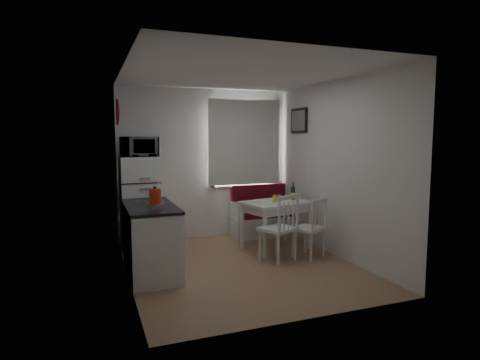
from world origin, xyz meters
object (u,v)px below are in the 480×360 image
object	(u,v)px
chair_left	(281,221)
microwave	(139,147)
kitchen_counter	(151,239)
chair_right	(312,222)
dining_table	(276,207)
kettle	(155,197)
wine_bottle	(293,191)
bench	(266,218)
fridge	(140,203)

from	to	relation	value
chair_left	microwave	size ratio (longest dim) A/B	1.05
kitchen_counter	chair_right	size ratio (longest dim) A/B	2.37
kitchen_counter	dining_table	xyz separation A→B (m)	(2.02, 0.46, 0.22)
chair_left	microwave	world-z (taller)	microwave
chair_right	microwave	bearing A→B (deg)	121.34
kettle	wine_bottle	xyz separation A→B (m)	(2.32, 0.67, -0.11)
microwave	kettle	distance (m)	1.44
bench	kettle	size ratio (longest dim) A/B	5.33
bench	dining_table	bearing A→B (deg)	-104.44
bench	wine_bottle	xyz separation A→B (m)	(0.12, -0.80, 0.60)
fridge	kitchen_counter	bearing A→B (deg)	-90.90
kitchen_counter	fridge	size ratio (longest dim) A/B	0.90
kitchen_counter	bench	xyz separation A→B (m)	(2.25, 1.35, -0.15)
dining_table	kitchen_counter	bearing A→B (deg)	179.69
dining_table	chair_left	distance (m)	0.72
dining_table	microwave	bearing A→B (deg)	146.76
wine_bottle	chair_right	bearing A→B (deg)	-97.48
bench	microwave	xyz separation A→B (m)	(-2.23, -0.16, 1.32)
kettle	bench	bearing A→B (deg)	33.62
fridge	microwave	xyz separation A→B (m)	(0.00, -0.05, 0.89)
microwave	chair_right	bearing A→B (deg)	-31.80
kitchen_counter	chair_right	distance (m)	2.28
bench	dining_table	xyz separation A→B (m)	(-0.23, -0.90, 0.37)
chair_right	fridge	bearing A→B (deg)	120.43
dining_table	chair_right	size ratio (longest dim) A/B	2.06
chair_right	bench	bearing A→B (deg)	63.85
chair_left	wine_bottle	size ratio (longest dim) A/B	2.02
microwave	kettle	xyz separation A→B (m)	(0.03, -1.31, -0.60)
fridge	wine_bottle	size ratio (longest dim) A/B	5.05
chair_left	kettle	world-z (taller)	kettle
kitchen_counter	fridge	bearing A→B (deg)	89.10
chair_left	wine_bottle	bearing A→B (deg)	28.99
bench	microwave	world-z (taller)	microwave
kitchen_counter	kettle	world-z (taller)	kitchen_counter
kitchen_counter	fridge	world-z (taller)	fridge
kettle	wine_bottle	world-z (taller)	kettle
bench	fridge	distance (m)	2.28
kitchen_counter	fridge	xyz separation A→B (m)	(0.02, 1.24, 0.28)
kitchen_counter	microwave	xyz separation A→B (m)	(0.02, 1.19, 1.17)
dining_table	wine_bottle	xyz separation A→B (m)	(0.35, 0.10, 0.23)
dining_table	chair_left	xyz separation A→B (m)	(-0.25, -0.67, -0.08)
bench	kettle	distance (m)	2.74
kitchen_counter	chair_right	world-z (taller)	kitchen_counter
chair_right	kettle	distance (m)	2.28
dining_table	chair_left	bearing A→B (deg)	-123.54
microwave	wine_bottle	distance (m)	2.54
bench	chair_right	xyz separation A→B (m)	(0.02, -1.56, 0.25)
dining_table	chair_left	world-z (taller)	chair_left
fridge	kettle	world-z (taller)	fridge
bench	chair_left	bearing A→B (deg)	-107.07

